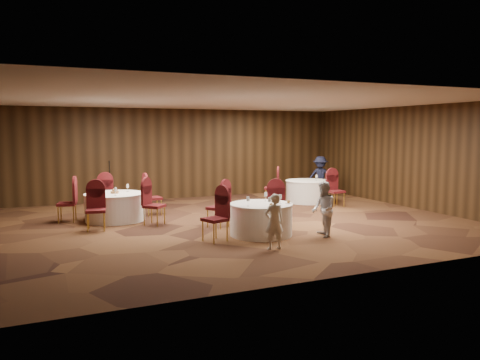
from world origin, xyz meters
name	(u,v)px	position (x,y,z in m)	size (l,w,h in m)	color
ground	(236,222)	(0.00, 0.00, 0.00)	(12.00, 12.00, 0.00)	black
room_shell	(236,148)	(0.00, 0.00, 1.96)	(12.00, 12.00, 12.00)	silver
table_main	(261,219)	(-0.08, -1.65, 0.38)	(1.46, 1.46, 0.74)	white
table_left	(115,207)	(-2.90, 1.55, 0.38)	(1.61, 1.61, 0.74)	white
table_right	(308,191)	(3.65, 2.29, 0.38)	(1.53, 1.53, 0.74)	white
chairs_main	(237,210)	(-0.39, -0.99, 0.50)	(2.73, 2.10, 1.00)	#380B0C
chairs_left	(116,202)	(-2.88, 1.54, 0.50)	(2.93, 3.09, 1.00)	#380B0C
chairs_right	(303,189)	(3.20, 1.90, 0.50)	(2.11, 2.21, 1.00)	#380B0C
tabletop_main	(271,200)	(0.12, -1.78, 0.84)	(1.12, 1.06, 0.22)	silver
tabletop_left	(115,190)	(-2.90, 1.55, 0.82)	(0.80, 0.83, 0.22)	silver
tabletop_right	(317,176)	(3.81, 2.01, 0.90)	(0.08, 0.08, 0.22)	silver
mic_stand	(110,194)	(-2.70, 3.84, 0.42)	(0.24, 0.24, 1.48)	black
woman_a	(274,222)	(-0.42, -2.94, 0.57)	(0.42, 0.28, 1.15)	silver
woman_b	(323,209)	(1.16, -2.37, 0.64)	(0.62, 0.48, 1.27)	#BDBCC2
man_c	(320,177)	(4.71, 3.16, 0.75)	(0.97, 0.55, 1.49)	black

